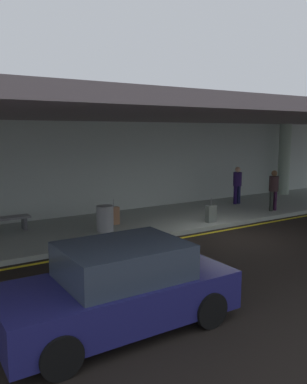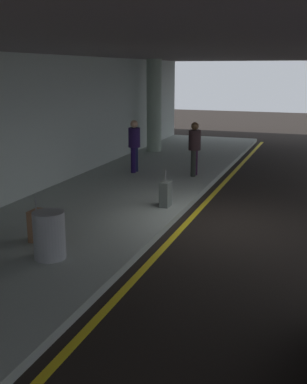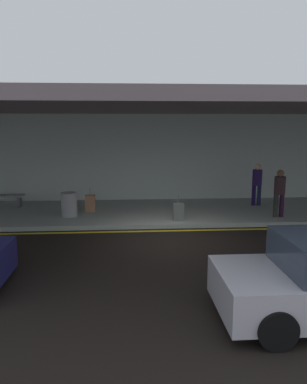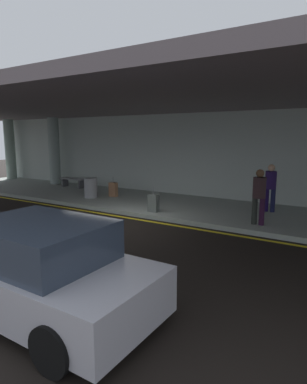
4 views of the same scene
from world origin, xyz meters
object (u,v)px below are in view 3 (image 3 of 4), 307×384
Objects in this scene: traveler_with_luggage at (257,182)px; suitcase_upright_primary at (90,203)px; person_waiting_for_ride at (280,190)px; bench_metal at (3,198)px; trash_bin_steel at (69,204)px; suitcase_upright_secondary at (178,212)px.

traveler_with_luggage is 6.63m from suitcase_upright_primary.
bench_metal is at bearing 166.74° from person_waiting_for_ride.
trash_bin_steel reaches higher than bench_metal.
person_waiting_for_ride is at bearing -4.96° from trash_bin_steel.
suitcase_upright_secondary reaches higher than trash_bin_steel.
person_waiting_for_ride is at bearing 22.56° from suitcase_upright_secondary.
suitcase_upright_secondary is (-3.45, -2.22, -0.65)m from traveler_with_luggage.
person_waiting_for_ride is 1.87× the size of suitcase_upright_secondary.
traveler_with_luggage is at bearing -1.94° from bench_metal.
suitcase_upright_secondary reaches higher than bench_metal.
suitcase_upright_primary is at bearing -15.54° from bench_metal.
bench_metal is at bearing 149.25° from trash_bin_steel.
traveler_with_luggage is at bearing 93.17° from person_waiting_for_ride.
trash_bin_steel is at bearing 174.57° from person_waiting_for_ride.
traveler_with_luggage is at bearing 5.61° from suitcase_upright_primary.
bench_metal is (-6.60, 2.56, 0.04)m from suitcase_upright_secondary.
suitcase_upright_primary is (-6.69, 1.34, -0.65)m from person_waiting_for_ride.
traveler_with_luggage reaches higher than suitcase_upright_secondary.
suitcase_upright_secondary is at bearing -26.88° from suitcase_upright_primary.
person_waiting_for_ride reaches higher than suitcase_upright_secondary.
trash_bin_steel is (-7.37, 0.64, -0.54)m from person_waiting_for_ride.
suitcase_upright_primary is 3.62m from bench_metal.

